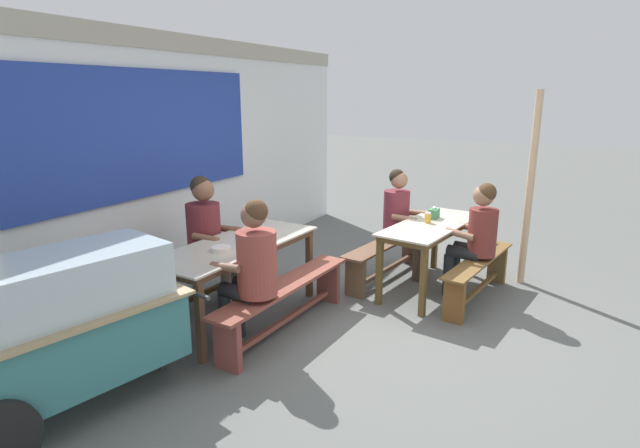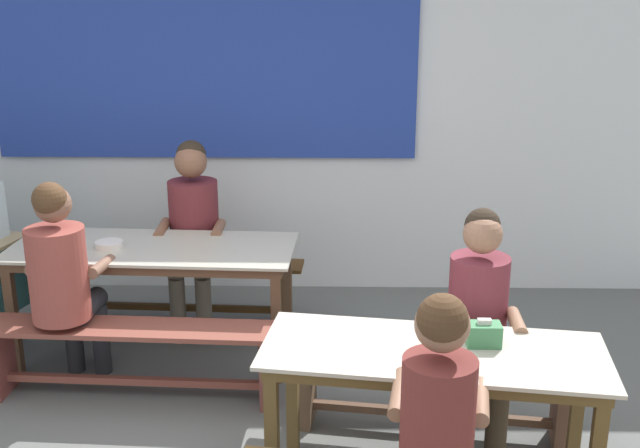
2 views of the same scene
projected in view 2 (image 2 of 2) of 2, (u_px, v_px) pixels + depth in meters
name	position (u px, v px, depth m)	size (l,w,h in m)	color
backdrop_wall	(262.00, 107.00, 6.03)	(7.51, 0.23, 2.82)	white
dining_table_far	(153.00, 257.00, 5.01)	(1.87, 0.81, 0.78)	#BAB6A3
dining_table_near	(433.00, 366.00, 3.59)	(1.66, 0.83, 0.78)	beige
bench_far_back	(177.00, 282.00, 5.65)	(1.86, 0.35, 0.47)	#533618
bench_far_front	(131.00, 348.00, 4.59)	(1.87, 0.39, 0.47)	brown
bench_near_back	(432.00, 381.00, 4.23)	(1.64, 0.50, 0.47)	brown
person_near_front	(438.00, 412.00, 3.11)	(0.45, 0.53, 1.28)	#212629
person_right_near_table	(479.00, 317.00, 4.01)	(0.44, 0.55, 1.31)	#473928
person_center_facing	(193.00, 222.00, 5.45)	(0.47, 0.56, 1.36)	#6A6353
person_left_back_turned	(63.00, 273.00, 4.53)	(0.47, 0.54, 1.34)	#27292E
tissue_box	(484.00, 334.00, 3.59)	(0.16, 0.10, 0.13)	#3F8452
condiment_jar	(432.00, 333.00, 3.60)	(0.07, 0.07, 0.12)	gold
soup_bowl	(109.00, 245.00, 4.95)	(0.18, 0.18, 0.04)	silver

